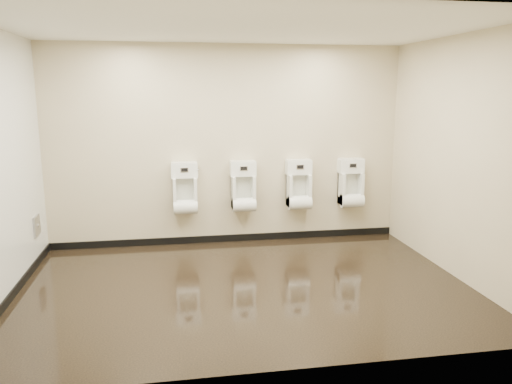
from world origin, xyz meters
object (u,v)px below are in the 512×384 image
urinal_0 (185,192)px  urinal_2 (299,188)px  access_panel (37,226)px  urinal_1 (243,190)px  urinal_3 (351,187)px

urinal_0 → urinal_2: 1.63m
urinal_0 → urinal_2: bearing=0.0°
access_panel → urinal_2: (3.50, 0.43, 0.28)m
access_panel → urinal_0: 1.94m
urinal_1 → urinal_2: same height
urinal_1 → urinal_3: (1.60, 0.00, 0.00)m
urinal_0 → urinal_1: (0.82, 0.00, 0.00)m
urinal_1 → urinal_3: bearing=0.0°
access_panel → urinal_0: urinal_0 is taller
urinal_2 → urinal_3: size_ratio=1.00×
urinal_3 → urinal_0: bearing=180.0°
urinal_3 → urinal_1: bearing=180.0°
access_panel → urinal_0: bearing=12.8°
urinal_1 → urinal_2: size_ratio=1.00×
urinal_2 → urinal_3: bearing=0.0°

